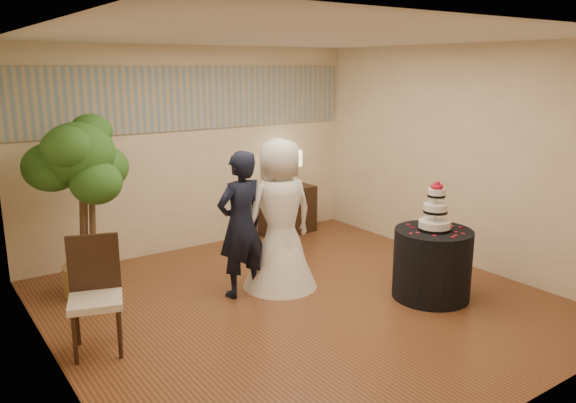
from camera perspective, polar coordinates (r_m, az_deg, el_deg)
floor at (r=6.23m, az=1.38°, el=-10.27°), size 5.00×5.00×0.00m
ceiling at (r=5.71m, az=1.54°, el=16.39°), size 5.00×5.00×0.00m
wall_back at (r=7.93m, az=-9.37°, el=5.27°), size 5.00×0.06×2.80m
wall_front at (r=4.13m, az=22.52°, el=-3.17°), size 5.00×0.06×2.80m
wall_left at (r=4.80m, az=-23.31°, el=-1.01°), size 0.06×5.00×2.80m
wall_right at (r=7.55m, az=16.96°, el=4.45°), size 0.06×5.00×2.80m
mural_border at (r=7.85m, az=-9.50°, el=10.32°), size 4.90×0.02×0.85m
groom at (r=6.21m, az=-4.81°, el=-2.34°), size 0.64×0.46×1.64m
bride at (r=6.42m, az=-0.83°, el=-1.28°), size 0.92×0.92×1.75m
cake_table at (r=6.45m, az=14.42°, el=-6.15°), size 1.10×1.10×0.78m
wedding_cake at (r=6.26m, az=14.78°, el=-0.42°), size 0.35×0.35×0.55m
console at (r=8.62m, az=-0.01°, el=-0.94°), size 0.90×0.45×0.72m
table_lamp at (r=8.48m, az=-0.01°, el=3.33°), size 0.31×0.31×0.58m
ficus_tree at (r=6.54m, az=-20.15°, el=-0.46°), size 1.23×1.23×2.05m
side_chair at (r=5.33m, az=-18.99°, el=-9.21°), size 0.61×0.62×1.04m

